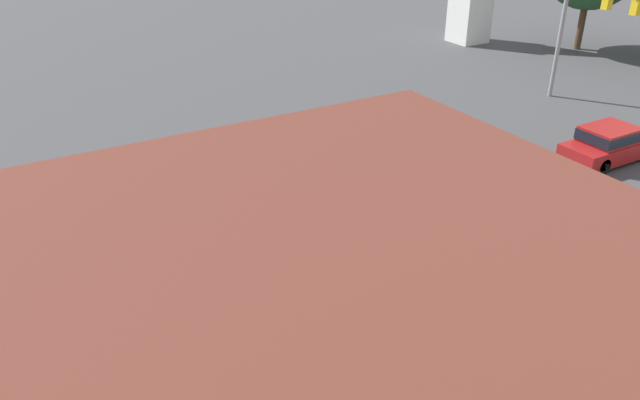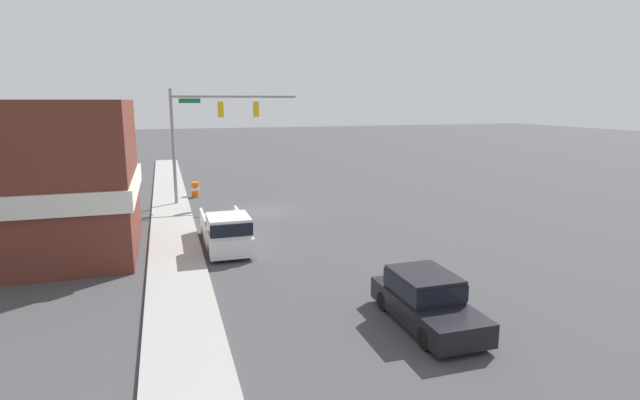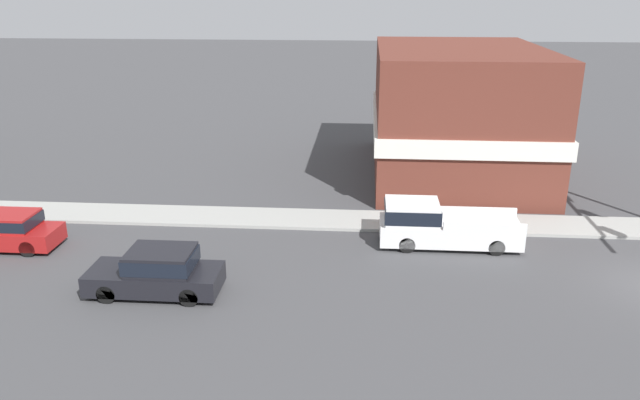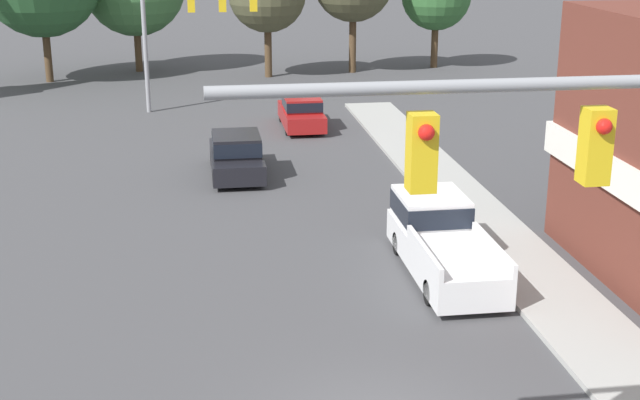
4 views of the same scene
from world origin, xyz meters
name	(u,v)px [view 2 (image 2 of 4)]	position (x,y,z in m)	size (l,w,h in m)	color
ground_plane	(264,211)	(0.00, 0.00, 0.00)	(200.00, 200.00, 0.00)	#424244
sidewalk_curb	(172,216)	(5.70, 0.00, 0.07)	(2.40, 60.00, 0.14)	#9E9E99
near_signal_assembly	(211,120)	(2.74, -3.63, 5.69)	(8.56, 0.49, 7.79)	gray
car_lead	(426,298)	(-1.74, 17.87, 0.85)	(1.90, 4.63, 1.64)	black
pickup_truck_parked	(226,230)	(3.32, 7.74, 0.92)	(1.95, 5.75, 1.86)	black
construction_barrel	(195,190)	(3.90, -6.11, 0.57)	(0.56, 0.56, 1.12)	orange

